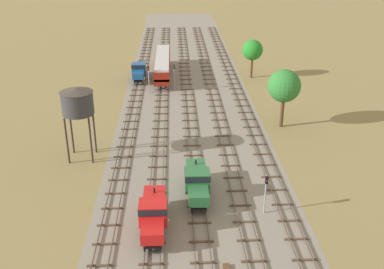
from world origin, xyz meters
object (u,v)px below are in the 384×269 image
object	(u,v)px
signal_post_near	(266,189)
shunter_loco_left_nearest	(153,212)
signal_post_nearest	(174,74)
shunter_loco_centre_left_near	(197,180)
diesel_railcar_left_midfar	(163,64)
signal_post_mid	(149,75)
water_tower	(77,102)
shunter_loco_far_left_mid	(139,70)

from	to	relation	value
signal_post_near	shunter_loco_left_nearest	bearing A→B (deg)	-168.41
signal_post_nearest	shunter_loco_left_nearest	bearing A→B (deg)	-93.10
signal_post_near	shunter_loco_centre_left_near	bearing A→B (deg)	152.03
diesel_railcar_left_midfar	signal_post_mid	distance (m)	10.34
diesel_railcar_left_midfar	signal_post_mid	size ratio (longest dim) A/B	3.97
shunter_loco_left_nearest	diesel_railcar_left_midfar	xyz separation A→B (m)	(-0.00, 51.49, 0.59)
shunter_loco_centre_left_near	diesel_railcar_left_midfar	distance (m)	45.74
shunter_loco_left_nearest	diesel_railcar_left_midfar	world-z (taller)	diesel_railcar_left_midfar
shunter_loco_left_nearest	signal_post_nearest	world-z (taller)	signal_post_nearest
water_tower	signal_post_mid	bearing A→B (deg)	73.59
shunter_loco_far_left_mid	signal_post_mid	bearing A→B (deg)	-74.09
shunter_loco_centre_left_near	diesel_railcar_left_midfar	world-z (taller)	diesel_railcar_left_midfar
water_tower	signal_post_near	xyz separation A→B (m)	(21.19, -13.66, -4.77)
shunter_loco_far_left_mid	signal_post_mid	size ratio (longest dim) A/B	1.64
shunter_loco_left_nearest	diesel_railcar_left_midfar	bearing A→B (deg)	90.00
shunter_loco_centre_left_near	diesel_railcar_left_midfar	bearing A→B (deg)	95.73
shunter_loco_centre_left_near	signal_post_near	world-z (taller)	signal_post_near
shunter_loco_far_left_mid	water_tower	xyz separation A→B (m)	(-5.21, -33.43, 5.69)
shunter_loco_far_left_mid	signal_post_near	distance (m)	49.74
shunter_loco_left_nearest	signal_post_nearest	size ratio (longest dim) A/B	1.64
diesel_railcar_left_midfar	signal_post_near	distance (m)	50.45
diesel_railcar_left_midfar	signal_post_nearest	size ratio (longest dim) A/B	3.98
shunter_loco_far_left_mid	water_tower	bearing A→B (deg)	-98.85
shunter_loco_centre_left_near	shunter_loco_far_left_mid	distance (m)	44.40
shunter_loco_centre_left_near	shunter_loco_far_left_mid	size ratio (longest dim) A/B	1.00
diesel_railcar_left_midfar	signal_post_nearest	xyz separation A→B (m)	(2.28, -9.39, 0.68)
shunter_loco_left_nearest	shunter_loco_centre_left_near	xyz separation A→B (m)	(4.57, 5.98, 0.00)
shunter_loco_centre_left_near	signal_post_near	size ratio (longest dim) A/B	1.86
signal_post_near	signal_post_mid	bearing A→B (deg)	109.31
shunter_loco_centre_left_near	signal_post_nearest	xyz separation A→B (m)	(-2.28, 36.12, 1.27)
shunter_loco_centre_left_near	water_tower	bearing A→B (deg)	145.04
diesel_railcar_left_midfar	signal_post_near	world-z (taller)	signal_post_near
shunter_loco_far_left_mid	signal_post_nearest	xyz separation A→B (m)	(6.85, -7.33, 1.27)
water_tower	signal_post_nearest	world-z (taller)	water_tower
diesel_railcar_left_midfar	signal_post_nearest	world-z (taller)	signal_post_nearest
shunter_loco_left_nearest	shunter_loco_far_left_mid	size ratio (longest dim) A/B	1.00
diesel_railcar_left_midfar	signal_post_mid	bearing A→B (deg)	-102.79
shunter_loco_left_nearest	water_tower	size ratio (longest dim) A/B	0.89
shunter_loco_far_left_mid	signal_post_near	bearing A→B (deg)	-71.25
shunter_loco_far_left_mid	signal_post_near	world-z (taller)	signal_post_near
shunter_loco_far_left_mid	signal_post_nearest	size ratio (longest dim) A/B	1.64
water_tower	shunter_loco_far_left_mid	bearing A→B (deg)	81.15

